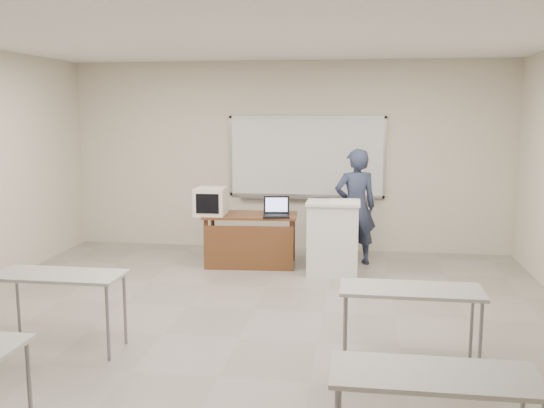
% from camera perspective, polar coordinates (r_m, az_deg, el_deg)
% --- Properties ---
extents(floor, '(7.00, 8.00, 0.01)m').
position_cam_1_polar(floor, '(6.14, -3.11, -12.53)').
color(floor, gray).
rests_on(floor, ground).
extents(whiteboard, '(2.48, 0.10, 1.31)m').
position_cam_1_polar(whiteboard, '(9.63, 3.26, 4.36)').
color(whiteboard, white).
rests_on(whiteboard, floor).
extents(student_desks, '(4.40, 2.20, 0.73)m').
position_cam_1_polar(student_desks, '(4.67, -6.52, -10.73)').
color(student_desks, '#A9A8A3').
rests_on(student_desks, floor).
extents(instructor_desk, '(1.33, 0.66, 0.75)m').
position_cam_1_polar(instructor_desk, '(8.65, -2.15, -2.53)').
color(instructor_desk, '#5B3418').
rests_on(instructor_desk, floor).
extents(podium, '(0.72, 0.53, 1.01)m').
position_cam_1_polar(podium, '(8.29, 5.75, -3.20)').
color(podium, white).
rests_on(podium, floor).
extents(crt_monitor, '(0.43, 0.47, 0.40)m').
position_cam_1_polar(crt_monitor, '(8.68, -5.76, 0.26)').
color(crt_monitor, beige).
rests_on(crt_monitor, instructor_desk).
extents(laptop, '(0.37, 0.34, 0.27)m').
position_cam_1_polar(laptop, '(8.52, 0.47, -0.75)').
color(laptop, black).
rests_on(laptop, instructor_desk).
extents(mouse, '(0.12, 0.09, 0.04)m').
position_cam_1_polar(mouse, '(8.71, 0.01, -0.81)').
color(mouse, '#ACAFB5').
rests_on(mouse, instructor_desk).
extents(keyboard, '(0.42, 0.15, 0.02)m').
position_cam_1_polar(keyboard, '(8.27, 6.86, 0.37)').
color(keyboard, beige).
rests_on(keyboard, podium).
extents(presenter, '(0.71, 0.56, 1.69)m').
position_cam_1_polar(presenter, '(8.83, 7.86, -0.28)').
color(presenter, black).
rests_on(presenter, floor).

